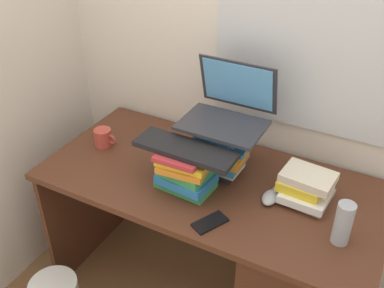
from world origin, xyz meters
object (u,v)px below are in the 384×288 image
(book_stack_tall, at_px, (221,149))
(computer_mouse, at_px, (270,197))
(keyboard, at_px, (185,149))
(book_stack_side, at_px, (305,186))
(cell_phone, at_px, (210,222))
(book_stack_keyboard_riser, at_px, (186,170))
(desk, at_px, (283,270))
(laptop, at_px, (229,108))
(mug, at_px, (104,137))
(water_bottle, at_px, (343,223))

(book_stack_tall, relative_size, computer_mouse, 2.42)
(keyboard, relative_size, computer_mouse, 4.04)
(book_stack_tall, bearing_deg, computer_mouse, -18.47)
(book_stack_side, bearing_deg, cell_phone, -130.46)
(book_stack_keyboard_riser, bearing_deg, desk, 9.65)
(keyboard, distance_m, cell_phone, 0.30)
(laptop, height_order, mug, laptop)
(desk, bearing_deg, book_stack_keyboard_riser, -170.35)
(desk, bearing_deg, computer_mouse, 172.46)
(laptop, bearing_deg, water_bottle, -23.63)
(desk, height_order, book_stack_keyboard_riser, book_stack_keyboard_riser)
(computer_mouse, relative_size, mug, 0.88)
(book_stack_tall, distance_m, cell_phone, 0.36)
(desk, distance_m, book_stack_tall, 0.60)
(book_stack_tall, xyz_separation_m, computer_mouse, (0.26, -0.09, -0.10))
(water_bottle, bearing_deg, cell_phone, -162.94)
(book_stack_tall, height_order, cell_phone, book_stack_tall)
(book_stack_tall, distance_m, water_bottle, 0.59)
(keyboard, bearing_deg, book_stack_side, 21.61)
(water_bottle, bearing_deg, book_stack_keyboard_riser, 179.47)
(book_stack_tall, xyz_separation_m, mug, (-0.58, -0.07, -0.08))
(computer_mouse, bearing_deg, mug, 178.87)
(book_stack_side, distance_m, cell_phone, 0.42)
(cell_phone, bearing_deg, computer_mouse, 83.08)
(book_stack_keyboard_riser, height_order, book_stack_side, book_stack_keyboard_riser)
(book_stack_keyboard_riser, xyz_separation_m, book_stack_side, (0.45, 0.17, -0.03))
(mug, bearing_deg, desk, -1.82)
(book_stack_tall, bearing_deg, laptop, 90.76)
(desk, xyz_separation_m, book_stack_keyboard_riser, (-0.44, -0.07, 0.43))
(computer_mouse, bearing_deg, water_bottle, -17.54)
(keyboard, height_order, cell_phone, keyboard)
(laptop, relative_size, mug, 2.92)
(water_bottle, distance_m, cell_phone, 0.48)
(keyboard, relative_size, water_bottle, 2.45)
(book_stack_tall, xyz_separation_m, keyboard, (-0.08, -0.18, 0.08))
(laptop, distance_m, water_bottle, 0.65)
(computer_mouse, relative_size, cell_phone, 0.76)
(keyboard, bearing_deg, water_bottle, 0.52)
(cell_phone, bearing_deg, laptop, 132.41)
(book_stack_keyboard_riser, height_order, keyboard, keyboard)
(book_stack_tall, distance_m, book_stack_keyboard_riser, 0.19)
(water_bottle, relative_size, cell_phone, 1.26)
(mug, distance_m, water_bottle, 1.15)
(book_stack_side, xyz_separation_m, computer_mouse, (-0.11, -0.08, -0.04))
(laptop, distance_m, computer_mouse, 0.41)
(mug, bearing_deg, book_stack_side, 3.89)
(book_stack_keyboard_riser, distance_m, laptop, 0.32)
(book_stack_side, relative_size, mug, 2.06)
(book_stack_tall, relative_size, cell_phone, 1.85)
(book_stack_tall, height_order, laptop, laptop)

